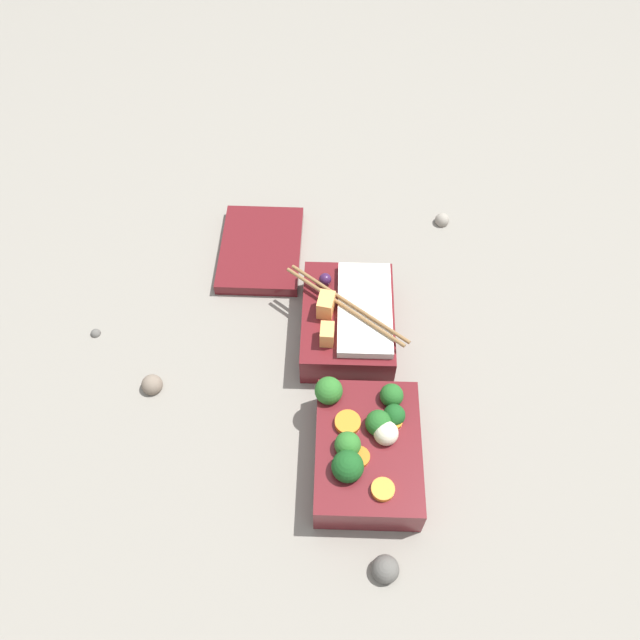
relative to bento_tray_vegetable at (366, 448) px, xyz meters
The scene contains 8 objects.
ground_plane 0.11m from the bento_tray_vegetable, 12.47° to the left, with size 3.00×3.00×0.00m, color gray.
bento_tray_vegetable is the anchor object (origin of this frame).
bento_tray_rice 0.19m from the bento_tray_vegetable, ahead, with size 0.17×0.16×0.08m.
bento_lid 0.37m from the bento_tray_vegetable, 25.22° to the left, with size 0.17×0.12×0.02m, color maroon.
pebble_0 0.30m from the bento_tray_vegetable, 71.85° to the left, with size 0.03×0.03×0.03m, color #7A6B5B.
pebble_1 0.14m from the bento_tray_vegetable, behind, with size 0.03×0.03×0.03m, color #595651.
pebble_2 0.43m from the bento_tray_vegetable, 17.44° to the right, with size 0.02×0.02×0.02m, color gray.
pebble_3 0.42m from the bento_tray_vegetable, 65.14° to the left, with size 0.01×0.01×0.01m, color #595651.
Camera 1 is at (-0.41, 0.02, 0.73)m, focal length 35.00 mm.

